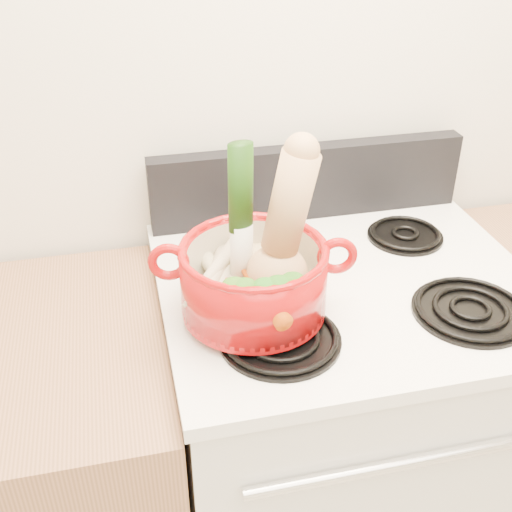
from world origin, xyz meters
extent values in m
cube|color=white|center=(0.00, 1.75, 1.30)|extent=(3.50, 0.02, 2.60)
cube|color=silver|center=(0.00, 1.40, 0.46)|extent=(0.76, 0.65, 0.92)
cube|color=white|center=(0.00, 1.40, 0.93)|extent=(0.78, 0.67, 0.03)
cube|color=black|center=(0.00, 1.70, 1.04)|extent=(0.76, 0.05, 0.18)
cylinder|color=silver|center=(0.00, 1.06, 0.78)|extent=(0.60, 0.02, 0.02)
cylinder|color=black|center=(-0.19, 1.24, 0.96)|extent=(0.22, 0.22, 0.02)
cylinder|color=black|center=(0.19, 1.24, 0.96)|extent=(0.22, 0.22, 0.02)
cylinder|color=black|center=(-0.19, 1.54, 0.96)|extent=(0.17, 0.17, 0.02)
cylinder|color=black|center=(0.19, 1.54, 0.96)|extent=(0.17, 0.17, 0.02)
cylinder|color=#9C0A0B|center=(-0.22, 1.32, 1.04)|extent=(0.31, 0.31, 0.13)
torus|color=#9C0A0B|center=(-0.37, 1.35, 1.08)|extent=(0.08, 0.03, 0.08)
torus|color=#9C0A0B|center=(-0.07, 1.30, 1.08)|extent=(0.08, 0.03, 0.08)
cylinder|color=silver|center=(-0.23, 1.36, 1.15)|extent=(0.06, 0.06, 0.31)
ellipsoid|color=tan|center=(-0.19, 1.43, 1.02)|extent=(0.10, 0.08, 0.05)
cone|color=beige|center=(-0.25, 1.34, 1.02)|extent=(0.06, 0.21, 0.06)
cone|color=beige|center=(-0.28, 1.34, 1.02)|extent=(0.13, 0.19, 0.06)
cone|color=beige|center=(-0.28, 1.37, 1.03)|extent=(0.08, 0.18, 0.05)
cone|color=beige|center=(-0.30, 1.34, 1.03)|extent=(0.11, 0.17, 0.05)
cone|color=#EFE2C3|center=(-0.29, 1.36, 1.04)|extent=(0.16, 0.17, 0.06)
cone|color=#BF5109|center=(-0.22, 1.28, 1.02)|extent=(0.04, 0.16, 0.05)
cone|color=#DB4D0A|center=(-0.26, 1.28, 1.02)|extent=(0.08, 0.14, 0.04)
cone|color=#C43509|center=(-0.22, 1.28, 1.02)|extent=(0.12, 0.15, 0.04)
cone|color=#C9430A|center=(-0.25, 1.27, 1.03)|extent=(0.06, 0.14, 0.04)
cone|color=#CB570A|center=(-0.22, 1.26, 1.04)|extent=(0.07, 0.17, 0.05)
camera|label=1|loc=(-0.44, 0.36, 1.70)|focal=45.00mm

